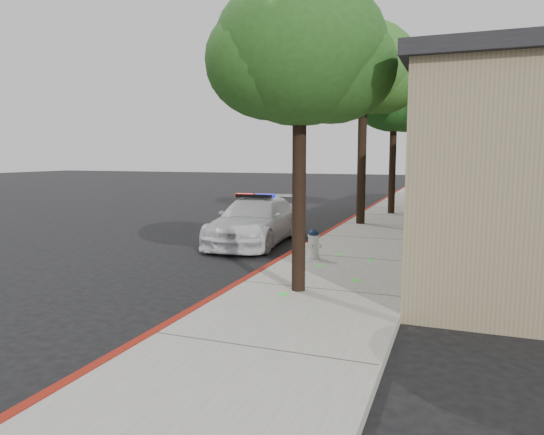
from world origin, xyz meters
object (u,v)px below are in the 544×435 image
Objects in this scene: street_tree_near at (300,58)px; fire_hydrant at (313,244)px; police_car at (255,221)px; street_tree_far at (395,102)px; street_tree_mid at (365,72)px.

fire_hydrant is at bearing 100.46° from street_tree_near.
fire_hydrant is (2.41, -2.21, -0.17)m from police_car.
fire_hydrant is 4.67m from street_tree_near.
street_tree_near is at bearing -68.02° from fire_hydrant.
fire_hydrant is 0.12× the size of street_tree_far.
street_tree_far reaches higher than street_tree_near.
police_car is 6.78m from street_tree_near.
street_tree_mid is (-0.08, 6.58, 4.97)m from fire_hydrant.
fire_hydrant is at bearing -93.20° from street_tree_far.
street_tree_mid reaches higher than police_car.
street_tree_near is 12.95m from street_tree_far.
street_tree_mid is 1.15× the size of street_tree_far.
street_tree_far reaches higher than fire_hydrant.
street_tree_mid reaches higher than street_tree_far.
police_car is 6.90m from street_tree_mid.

